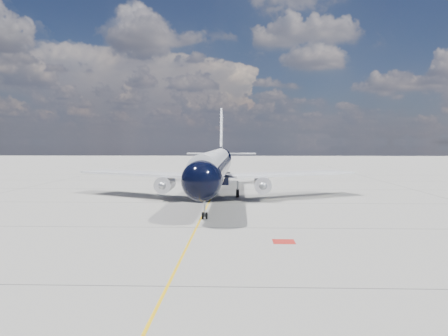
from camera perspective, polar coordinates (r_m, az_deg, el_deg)
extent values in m
plane|color=gray|center=(71.64, -0.91, -2.36)|extent=(320.00, 320.00, 0.00)
cube|color=#DCA50B|center=(66.68, -1.13, -2.78)|extent=(0.16, 160.00, 0.01)
cube|color=maroon|center=(32.18, 7.81, -9.50)|extent=(1.60, 1.60, 0.01)
cylinder|color=black|center=(55.65, -1.27, 0.01)|extent=(3.65, 35.18, 3.52)
sphere|color=black|center=(37.24, -2.96, -1.67)|extent=(3.53, 3.53, 3.52)
cone|color=black|center=(77.32, -0.31, 1.36)|extent=(3.54, 6.49, 3.52)
cylinder|color=silver|center=(55.60, -1.27, 0.91)|extent=(2.88, 37.03, 2.74)
cube|color=black|center=(37.01, -2.99, -0.91)|extent=(2.23, 1.12, 0.51)
cube|color=silver|center=(58.46, -10.74, -0.71)|extent=(17.84, 12.48, 0.30)
cube|color=silver|center=(57.35, 8.55, -0.76)|extent=(17.88, 12.38, 0.30)
cube|color=black|center=(55.74, -1.27, -1.32)|extent=(3.92, 9.27, 0.93)
cylinder|color=silver|center=(54.65, -7.69, -2.08)|extent=(2.09, 4.26, 2.07)
cylinder|color=silver|center=(53.92, 5.02, -2.14)|extent=(2.09, 4.26, 2.07)
sphere|color=gray|center=(52.75, -8.05, -2.28)|extent=(1.02, 1.02, 1.02)
sphere|color=gray|center=(51.99, 5.12, -2.34)|extent=(1.02, 1.02, 1.02)
cube|color=silver|center=(54.77, -7.67, -1.34)|extent=(0.21, 2.96, 1.02)
cube|color=silver|center=(54.04, 5.01, -1.38)|extent=(0.21, 2.96, 1.02)
cube|color=silver|center=(76.84, -0.33, 4.87)|extent=(0.32, 5.87, 7.89)
cube|color=silver|center=(77.30, -0.31, 1.91)|extent=(12.04, 3.01, 0.20)
cylinder|color=gray|center=(40.77, -2.54, -5.09)|extent=(0.17, 0.17, 1.94)
cylinder|color=black|center=(40.91, -2.80, -6.24)|extent=(0.17, 0.65, 0.65)
cylinder|color=black|center=(40.88, -2.28, -6.25)|extent=(0.17, 0.65, 0.65)
cylinder|color=gray|center=(57.49, -4.13, -2.53)|extent=(0.24, 0.24, 1.76)
cylinder|color=gray|center=(57.15, 1.79, -2.56)|extent=(0.24, 0.24, 1.76)
cylinder|color=black|center=(57.07, -4.19, -3.32)|extent=(0.42, 1.02, 1.02)
cylinder|color=black|center=(58.08, -4.07, -3.21)|extent=(0.42, 1.02, 1.02)
cylinder|color=black|center=(56.73, 1.78, -3.36)|extent=(0.42, 1.02, 1.02)
cylinder|color=black|center=(57.74, 1.79, -3.24)|extent=(0.42, 1.02, 1.02)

